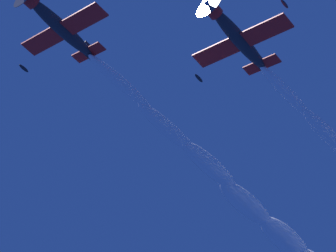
% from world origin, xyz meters
% --- Properties ---
extents(airplane_lead, '(9.48, 8.91, 3.59)m').
position_xyz_m(airplane_lead, '(4.28, -2.19, 56.58)').
color(airplane_lead, '#232328').
extents(airplane_left_wingman, '(9.56, 8.96, 3.70)m').
position_xyz_m(airplane_left_wingman, '(10.48, 12.01, 56.27)').
color(airplane_left_wingman, '#232328').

